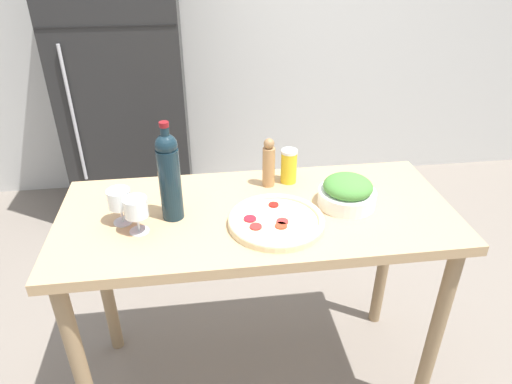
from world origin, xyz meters
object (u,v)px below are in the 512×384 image
at_px(wine_glass_near, 136,209).
at_px(wine_glass_far, 119,200).
at_px(salt_canister, 289,166).
at_px(refrigerator, 124,83).
at_px(wine_bottle, 169,175).
at_px(pepper_mill, 269,163).
at_px(homemade_pizza, 276,221).
at_px(salad_bowl, 348,193).

height_order(wine_glass_near, wine_glass_far, same).
relative_size(wine_glass_far, salt_canister, 0.93).
relative_size(refrigerator, wine_bottle, 5.12).
bearing_deg(pepper_mill, refrigerator, 117.14).
height_order(wine_glass_near, salt_canister, salt_canister).
height_order(wine_glass_near, pepper_mill, pepper_mill).
bearing_deg(wine_glass_far, refrigerator, 96.20).
height_order(wine_bottle, homemade_pizza, wine_bottle).
bearing_deg(homemade_pizza, salad_bowl, 18.43).
relative_size(wine_glass_far, pepper_mill, 0.65).
relative_size(pepper_mill, homemade_pizza, 0.60).
bearing_deg(salad_bowl, homemade_pizza, -161.57).
relative_size(salad_bowl, homemade_pizza, 0.63).
bearing_deg(refrigerator, wine_glass_far, -83.80).
relative_size(wine_glass_near, salad_bowl, 0.61).
distance_m(pepper_mill, homemade_pizza, 0.29).
bearing_deg(wine_glass_far, wine_glass_near, -46.38).
distance_m(refrigerator, wine_bottle, 1.63).
bearing_deg(wine_glass_far, salt_canister, 18.87).
xyz_separation_m(wine_glass_far, homemade_pizza, (0.53, -0.08, -0.08)).
distance_m(refrigerator, wine_glass_near, 1.68).
height_order(wine_bottle, wine_glass_far, wine_bottle).
bearing_deg(wine_glass_near, salt_canister, 26.16).
xyz_separation_m(wine_bottle, pepper_mill, (0.37, 0.18, -0.07)).
relative_size(wine_bottle, wine_glass_far, 2.76).
xyz_separation_m(wine_glass_near, homemade_pizza, (0.47, -0.02, -0.07)).
bearing_deg(homemade_pizza, salt_canister, 71.24).
height_order(wine_bottle, salad_bowl, wine_bottle).
height_order(refrigerator, salad_bowl, refrigerator).
relative_size(refrigerator, salt_canister, 13.10).
relative_size(wine_glass_near, wine_glass_far, 1.00).
height_order(wine_glass_far, homemade_pizza, wine_glass_far).
height_order(refrigerator, wine_bottle, refrigerator).
xyz_separation_m(wine_bottle, homemade_pizza, (0.35, -0.10, -0.15)).
relative_size(wine_glass_near, salt_canister, 0.93).
relative_size(wine_glass_far, homemade_pizza, 0.39).
xyz_separation_m(refrigerator, pepper_mill, (0.72, -1.40, 0.07)).
bearing_deg(homemade_pizza, refrigerator, 112.65).
xyz_separation_m(wine_glass_near, pepper_mill, (0.48, 0.26, 0.01)).
height_order(refrigerator, homemade_pizza, refrigerator).
distance_m(wine_glass_far, pepper_mill, 0.58).
bearing_deg(pepper_mill, wine_glass_far, -160.10).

